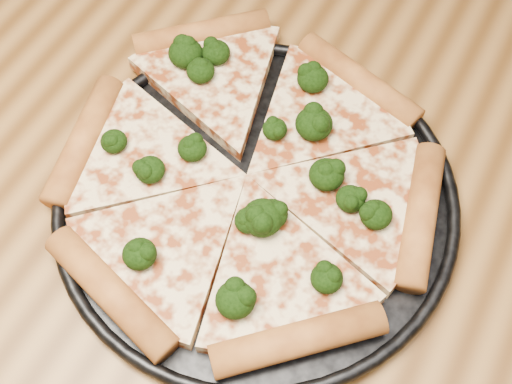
% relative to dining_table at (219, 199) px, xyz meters
% --- Properties ---
extents(ground, '(4.00, 4.00, 0.00)m').
position_rel_dining_table_xyz_m(ground, '(0.00, 0.00, -0.66)').
color(ground, brown).
rests_on(ground, ground).
extents(dining_table, '(1.20, 0.90, 0.75)m').
position_rel_dining_table_xyz_m(dining_table, '(0.00, 0.00, 0.00)').
color(dining_table, brown).
rests_on(dining_table, ground).
extents(pizza_pan, '(0.34, 0.34, 0.02)m').
position_rel_dining_table_xyz_m(pizza_pan, '(0.06, -0.03, 0.10)').
color(pizza_pan, black).
rests_on(pizza_pan, dining_table).
extents(pizza, '(0.35, 0.35, 0.03)m').
position_rel_dining_table_xyz_m(pizza, '(0.04, -0.02, 0.11)').
color(pizza, '#DDBE87').
rests_on(pizza, pizza_pan).
extents(broccoli_florets, '(0.25, 0.25, 0.03)m').
position_rel_dining_table_xyz_m(broccoli_florets, '(0.05, -0.01, 0.12)').
color(broccoli_florets, black).
rests_on(broccoli_florets, pizza).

